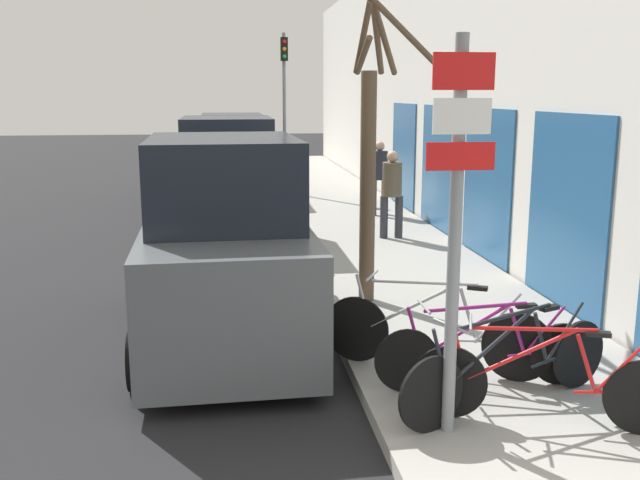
% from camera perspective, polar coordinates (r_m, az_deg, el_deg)
% --- Properties ---
extents(ground_plane, '(80.00, 80.00, 0.00)m').
position_cam_1_polar(ground_plane, '(14.27, -6.34, -0.54)').
color(ground_plane, black).
extents(sidewalk_curb, '(3.20, 32.00, 0.15)m').
position_cam_1_polar(sidewalk_curb, '(17.24, 2.10, 1.90)').
color(sidewalk_curb, '#9E9B93').
rests_on(sidewalk_curb, ground).
extents(building_facade, '(0.23, 32.00, 6.50)m').
position_cam_1_polar(building_facade, '(17.28, 8.09, 12.27)').
color(building_facade, silver).
rests_on(building_facade, ground).
extents(signpost, '(0.56, 0.13, 3.31)m').
position_cam_1_polar(signpost, '(5.88, 10.81, 1.46)').
color(signpost, gray).
rests_on(signpost, sidewalk_curb).
extents(bicycle_0, '(2.16, 0.83, 0.92)m').
position_cam_1_polar(bicycle_0, '(6.58, 17.52, -10.88)').
color(bicycle_0, black).
rests_on(bicycle_0, sidewalk_curb).
extents(bicycle_1, '(2.34, 1.02, 0.94)m').
position_cam_1_polar(bicycle_1, '(6.84, 14.99, -9.76)').
color(bicycle_1, black).
rests_on(bicycle_1, sidewalk_curb).
extents(bicycle_2, '(2.20, 0.44, 0.87)m').
position_cam_1_polar(bicycle_2, '(7.23, 13.07, -8.69)').
color(bicycle_2, black).
rests_on(bicycle_2, sidewalk_curb).
extents(bicycle_3, '(2.16, 1.12, 0.99)m').
position_cam_1_polar(bicycle_3, '(7.55, 9.11, -7.32)').
color(bicycle_3, black).
rests_on(bicycle_3, sidewalk_curb).
extents(parked_car_0, '(2.18, 4.55, 2.51)m').
position_cam_1_polar(parked_car_0, '(8.67, -7.60, -0.94)').
color(parked_car_0, '#51565B').
rests_on(parked_car_0, ground).
extents(parked_car_1, '(2.12, 4.74, 2.54)m').
position_cam_1_polar(parked_car_1, '(14.33, -7.35, 4.11)').
color(parked_car_1, gray).
rests_on(parked_car_1, ground).
extents(parked_car_2, '(2.01, 4.64, 2.45)m').
position_cam_1_polar(parked_car_2, '(20.09, -6.98, 6.19)').
color(parked_car_2, black).
rests_on(parked_car_2, ground).
extents(parked_car_3, '(2.14, 4.54, 2.16)m').
position_cam_1_polar(parked_car_3, '(25.88, -7.12, 7.12)').
color(parked_car_3, silver).
rests_on(parked_car_3, ground).
extents(pedestrian_near, '(0.45, 0.39, 1.74)m').
position_cam_1_polar(pedestrian_near, '(16.95, 4.77, 5.40)').
color(pedestrian_near, '#4C3D2D').
rests_on(pedestrian_near, sidewalk_curb).
extents(pedestrian_far, '(0.46, 0.39, 1.74)m').
position_cam_1_polar(pedestrian_far, '(14.21, 5.78, 4.16)').
color(pedestrian_far, '#333338').
rests_on(pedestrian_far, sidewalk_curb).
extents(street_tree, '(1.18, 1.22, 4.30)m').
position_cam_1_polar(street_tree, '(9.80, 4.09, 7.09)').
color(street_tree, brown).
rests_on(street_tree, sidewalk_curb).
extents(traffic_light, '(0.20, 0.30, 4.50)m').
position_cam_1_polar(traffic_light, '(20.60, -2.87, 11.76)').
color(traffic_light, gray).
rests_on(traffic_light, sidewalk_curb).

